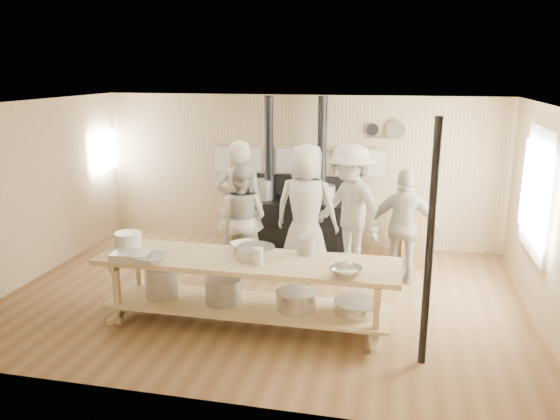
{
  "coord_description": "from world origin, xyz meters",
  "views": [
    {
      "loc": [
        1.69,
        -6.77,
        3.04
      ],
      "look_at": [
        0.17,
        0.2,
        1.18
      ],
      "focal_mm": 35.0,
      "sensor_mm": 36.0,
      "label": 1
    }
  ],
  "objects": [
    {
      "name": "cook_left",
      "position": [
        -0.56,
        0.87,
        0.83
      ],
      "size": [
        0.92,
        0.78,
        1.67
      ],
      "primitive_type": "imported",
      "rotation": [
        0.0,
        0.0,
        2.94
      ],
      "color": "beige",
      "rests_on": "ground"
    },
    {
      "name": "mixing_bowl_large",
      "position": [
        0.1,
        -0.84,
        0.92
      ],
      "size": [
        0.6,
        0.6,
        0.14
      ],
      "primitive_type": "cylinder",
      "rotation": [
        0.0,
        0.0,
        -0.43
      ],
      "color": "silver",
      "rests_on": "prep_table"
    },
    {
      "name": "support_post",
      "position": [
        2.05,
        -1.35,
        1.3
      ],
      "size": [
        0.08,
        0.08,
        2.6
      ],
      "primitive_type": "cylinder",
      "color": "black",
      "rests_on": "ground"
    },
    {
      "name": "bucket_galv",
      "position": [
        0.67,
        -0.57,
        0.96
      ],
      "size": [
        0.24,
        0.24,
        0.21
      ],
      "primitive_type": "cylinder",
      "rotation": [
        0.0,
        0.0,
        0.03
      ],
      "color": "gray",
      "rests_on": "prep_table"
    },
    {
      "name": "back_wall_shelf",
      "position": [
        1.46,
        2.43,
        2.0
      ],
      "size": [
        0.63,
        0.14,
        0.32
      ],
      "color": "tan",
      "rests_on": "ground"
    },
    {
      "name": "ground",
      "position": [
        0.0,
        0.0,
        0.0
      ],
      "size": [
        7.0,
        7.0,
        0.0
      ],
      "primitive_type": "plane",
      "color": "brown",
      "rests_on": "ground"
    },
    {
      "name": "bowl_white_a",
      "position": [
        -1.07,
        -1.23,
        0.9
      ],
      "size": [
        0.46,
        0.46,
        0.09
      ],
      "primitive_type": "imported",
      "rotation": [
        0.0,
        0.0,
        -0.27
      ],
      "color": "white",
      "rests_on": "prep_table"
    },
    {
      "name": "cook_far_left",
      "position": [
        -0.63,
        0.97,
        1.01
      ],
      "size": [
        0.83,
        0.64,
        2.01
      ],
      "primitive_type": "imported",
      "rotation": [
        0.0,
        0.0,
        3.38
      ],
      "color": "beige",
      "rests_on": "ground"
    },
    {
      "name": "cook_right",
      "position": [
        1.83,
        0.92,
        0.83
      ],
      "size": [
        1.0,
        0.48,
        1.67
      ],
      "primitive_type": "imported",
      "rotation": [
        0.0,
        0.0,
        3.07
      ],
      "color": "beige",
      "rests_on": "ground"
    },
    {
      "name": "bowl_steel_a",
      "position": [
        -1.3,
        -1.23,
        0.9
      ],
      "size": [
        0.4,
        0.4,
        0.09
      ],
      "primitive_type": "imported",
      "rotation": [
        0.0,
        0.0,
        0.96
      ],
      "color": "silver",
      "rests_on": "prep_table"
    },
    {
      "name": "left_opening",
      "position": [
        -3.45,
        2.0,
        1.6
      ],
      "size": [
        0.0,
        0.9,
        0.9
      ],
      "color": "white",
      "rests_on": "ground"
    },
    {
      "name": "pitcher",
      "position": [
        0.18,
        -1.04,
        0.95
      ],
      "size": [
        0.16,
        0.16,
        0.19
      ],
      "primitive_type": "cylinder",
      "rotation": [
        0.0,
        0.0,
        -0.4
      ],
      "color": "white",
      "rests_on": "prep_table"
    },
    {
      "name": "bowl_steel_b",
      "position": [
        1.21,
        -1.23,
        0.91
      ],
      "size": [
        0.43,
        0.43,
        0.11
      ],
      "primitive_type": "imported",
      "rotation": [
        0.0,
        0.0,
        3.34
      ],
      "color": "silver",
      "rests_on": "prep_table"
    },
    {
      "name": "window_right",
      "position": [
        3.47,
        0.6,
        1.5
      ],
      "size": [
        0.09,
        1.5,
        1.65
      ],
      "color": "beige",
      "rests_on": "ground"
    },
    {
      "name": "towel_rail",
      "position": [
        0.0,
        2.4,
        1.56
      ],
      "size": [
        3.0,
        0.04,
        0.47
      ],
      "color": "tan",
      "rests_on": "ground"
    },
    {
      "name": "bowl_white_b",
      "position": [
        -0.11,
        -0.57,
        0.89
      ],
      "size": [
        0.5,
        0.5,
        0.09
      ],
      "primitive_type": "imported",
      "rotation": [
        0.0,
        0.0,
        2.33
      ],
      "color": "white",
      "rests_on": "prep_table"
    },
    {
      "name": "roasting_pan",
      "position": [
        -1.31,
        -1.23,
        0.9
      ],
      "size": [
        0.46,
        0.33,
        0.1
      ],
      "primitive_type": "cube",
      "rotation": [
        0.0,
        0.0,
        0.09
      ],
      "color": "#B2B2B7",
      "rests_on": "prep_table"
    },
    {
      "name": "cook_by_window",
      "position": [
        1.01,
        1.26,
        0.98
      ],
      "size": [
        1.43,
        1.4,
        1.96
      ],
      "primitive_type": "imported",
      "rotation": [
        0.0,
        0.0,
        -0.74
      ],
      "color": "beige",
      "rests_on": "ground"
    },
    {
      "name": "prep_table",
      "position": [
        -0.01,
        -0.9,
        0.52
      ],
      "size": [
        3.6,
        0.9,
        0.85
      ],
      "color": "tan",
      "rests_on": "ground"
    },
    {
      "name": "room_shell",
      "position": [
        0.0,
        0.0,
        1.62
      ],
      "size": [
        7.0,
        7.0,
        7.0
      ],
      "color": "tan",
      "rests_on": "ground"
    },
    {
      "name": "cook_center",
      "position": [
        0.38,
        1.06,
        0.99
      ],
      "size": [
        1.03,
        0.73,
        1.97
      ],
      "primitive_type": "imported",
      "rotation": [
        0.0,
        0.0,
        3.03
      ],
      "color": "beige",
      "rests_on": "ground"
    },
    {
      "name": "chair",
      "position": [
        1.97,
        1.7,
        0.27
      ],
      "size": [
        0.53,
        0.53,
        0.93
      ],
      "rotation": [
        0.0,
        0.0,
        0.25
      ],
      "color": "brown",
      "rests_on": "ground"
    },
    {
      "name": "stove",
      "position": [
        -0.01,
        2.12,
        0.52
      ],
      "size": [
        1.9,
        0.75,
        2.6
      ],
      "color": "black",
      "rests_on": "ground"
    },
    {
      "name": "deep_bowl_enamel",
      "position": [
        -1.55,
        -0.83,
        0.95
      ],
      "size": [
        0.35,
        0.35,
        0.21
      ],
      "primitive_type": "cylinder",
      "rotation": [
        0.0,
        0.0,
        0.06
      ],
      "color": "white",
      "rests_on": "prep_table"
    }
  ]
}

